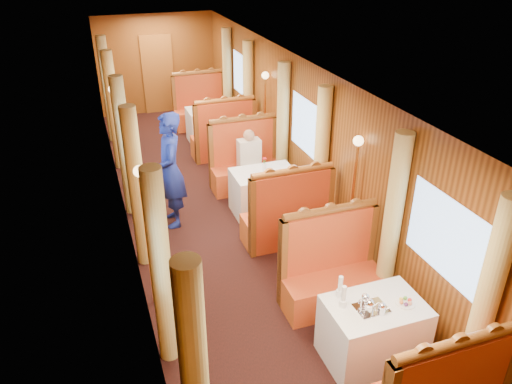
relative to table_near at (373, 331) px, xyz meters
name	(u,v)px	position (x,y,z in m)	size (l,w,h in m)	color
floor	(222,219)	(-0.75, 3.50, -0.38)	(3.00, 12.00, 0.01)	black
ceiling	(217,70)	(-0.75, 3.50, 2.12)	(3.00, 12.00, 0.01)	silver
wall_far	(157,64)	(-0.75, 9.50, 0.88)	(3.00, 2.50, 0.01)	brown
wall_left	(121,163)	(-2.25, 3.50, 0.88)	(12.00, 2.50, 0.01)	brown
wall_right	(307,138)	(0.75, 3.50, 0.88)	(12.00, 2.50, 0.01)	brown
doorway_far	(158,74)	(-0.75, 9.47, 0.62)	(0.80, 0.04, 2.00)	brown
table_near	(373,331)	(0.00, 0.00, 0.00)	(1.05, 0.72, 0.75)	white
banquette_near_aft	(331,275)	(0.00, 1.01, 0.05)	(1.30, 0.55, 1.34)	#B12113
table_mid	(264,192)	(0.00, 3.50, 0.00)	(1.05, 0.72, 0.75)	white
banquette_mid_fwd	(287,219)	(0.00, 2.49, 0.05)	(1.30, 0.55, 1.34)	#B12113
banquette_mid_aft	(245,166)	(0.00, 4.51, 0.05)	(1.30, 0.55, 1.34)	#B12113
table_far	(212,125)	(0.00, 7.00, 0.00)	(1.05, 0.72, 0.75)	white
banquette_far_fwd	(224,138)	(0.00, 5.99, 0.05)	(1.30, 0.55, 1.34)	#B12113
banquette_far_aft	(201,109)	(0.00, 8.01, 0.05)	(1.30, 0.55, 1.34)	#B12113
tea_tray	(371,308)	(-0.09, -0.04, 0.38)	(0.34, 0.26, 0.01)	silver
teapot_left	(369,308)	(-0.15, -0.09, 0.44)	(0.17, 0.13, 0.14)	silver
teapot_right	(381,310)	(-0.03, -0.14, 0.43)	(0.14, 0.10, 0.11)	silver
teapot_back	(365,302)	(-0.13, 0.03, 0.43)	(0.15, 0.11, 0.12)	silver
fruit_plate	(405,302)	(0.30, -0.09, 0.39)	(0.21, 0.21, 0.05)	white
cup_inboard	(343,299)	(-0.36, 0.10, 0.48)	(0.08, 0.08, 0.26)	white
cup_outboard	(340,289)	(-0.31, 0.26, 0.48)	(0.08, 0.08, 0.26)	white
rose_vase_mid	(264,162)	(0.01, 3.53, 0.55)	(0.06, 0.06, 0.36)	silver
rose_vase_far	(209,102)	(-0.03, 6.97, 0.55)	(0.06, 0.06, 0.36)	silver
window_left_near	(161,298)	(-2.24, 0.00, 1.07)	(1.20, 0.90, 0.01)	#83ADE1
curtain_left_near_b	(161,270)	(-2.13, 0.78, 0.80)	(0.22, 0.22, 2.35)	#D4C16C
window_right_near	(445,237)	(0.74, 0.00, 1.07)	(1.20, 0.90, 0.01)	#83ADE1
curtain_right_near_a	(485,307)	(0.63, -0.78, 0.80)	(0.22, 0.22, 2.35)	#D4C16C
curtain_right_near_b	(392,225)	(0.63, 0.78, 0.80)	(0.22, 0.22, 2.35)	#D4C16C
window_left_mid	(121,150)	(-2.24, 3.50, 1.07)	(1.20, 0.90, 0.01)	#83ADE1
curtain_left_mid_a	(137,189)	(-2.13, 2.72, 0.80)	(0.22, 0.22, 2.35)	#D4C16C
curtain_left_mid_b	(125,147)	(-2.13, 4.28, 0.80)	(0.22, 0.22, 2.35)	#D4C16C
window_right_mid	(307,127)	(0.74, 3.50, 1.07)	(1.20, 0.90, 0.01)	#83ADE1
curtain_right_mid_a	(321,162)	(0.63, 2.72, 0.80)	(0.22, 0.22, 2.35)	#D4C16C
curtain_right_mid_b	(283,128)	(0.63, 4.28, 0.80)	(0.22, 0.22, 2.35)	#D4C16C
window_left_far	(103,87)	(-2.24, 7.00, 1.07)	(1.20, 0.90, 0.01)	#83ADE1
curtain_left_far_a	(114,111)	(-2.13, 6.22, 0.80)	(0.22, 0.22, 2.35)	#D4C16C
curtain_left_far_b	(108,90)	(-2.13, 7.78, 0.80)	(0.22, 0.22, 2.35)	#D4C16C
window_right_far	(242,75)	(0.74, 7.00, 1.07)	(1.20, 0.90, 0.01)	#83ADE1
curtain_right_far_a	(248,98)	(0.63, 6.22, 0.80)	(0.22, 0.22, 2.35)	#D4C16C
curtain_right_far_b	(228,79)	(0.63, 7.78, 0.80)	(0.22, 0.22, 2.35)	#D4C16C
sconce_left_fore	(144,209)	(-2.15, 1.75, 1.01)	(0.14, 0.14, 1.95)	#BF8C3F
sconce_right_fore	(355,175)	(0.65, 1.75, 1.01)	(0.14, 0.14, 1.95)	#BF8C3F
sconce_left_aft	(116,117)	(-2.15, 5.25, 1.01)	(0.14, 0.14, 1.95)	#BF8C3F
sconce_right_aft	(265,101)	(0.65, 5.25, 1.01)	(0.14, 0.14, 1.95)	#BF8C3F
steward	(170,171)	(-1.52, 3.65, 0.57)	(0.69, 0.45, 1.89)	navy
passenger	(250,155)	(0.00, 4.26, 0.37)	(0.40, 0.44, 0.76)	beige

